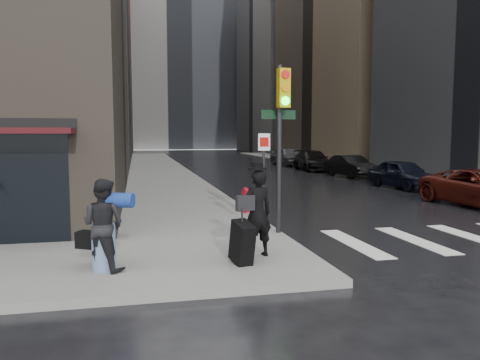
# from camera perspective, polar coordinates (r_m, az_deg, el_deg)

# --- Properties ---
(ground) EXTENTS (140.00, 140.00, 0.00)m
(ground) POSITION_cam_1_polar(r_m,az_deg,el_deg) (9.53, -2.98, -10.10)
(ground) COLOR black
(ground) RESTS_ON ground
(sidewalk_left) EXTENTS (4.00, 50.00, 0.15)m
(sidewalk_left) POSITION_cam_1_polar(r_m,az_deg,el_deg) (36.17, -10.09, 1.51)
(sidewalk_left) COLOR slate
(sidewalk_left) RESTS_ON ground
(sidewalk_right) EXTENTS (3.00, 50.00, 0.15)m
(sidewalk_right) POSITION_cam_1_polar(r_m,az_deg,el_deg) (39.13, 10.08, 1.81)
(sidewalk_right) COLOR slate
(sidewalk_right) RESTS_ON ground
(bldg_left_far) EXTENTS (22.00, 20.00, 26.00)m
(bldg_left_far) POSITION_cam_1_polar(r_m,az_deg,el_deg) (72.73, -22.09, 13.40)
(bldg_left_far) COLOR #562F1D
(bldg_left_far) RESTS_ON ground
(bldg_right_far) EXTENTS (22.00, 20.00, 25.00)m
(bldg_right_far) POSITION_cam_1_polar(r_m,az_deg,el_deg) (73.15, 9.98, 13.27)
(bldg_right_far) COLOR slate
(bldg_right_far) RESTS_ON ground
(bldg_distant) EXTENTS (40.00, 12.00, 32.00)m
(bldg_distant) POSITION_cam_1_polar(r_m,az_deg,el_deg) (88.40, -7.72, 14.24)
(bldg_distant) COLOR slate
(bldg_distant) RESTS_ON ground
(man_overcoat) EXTENTS (0.99, 1.14, 1.92)m
(man_overcoat) POSITION_cam_1_polar(r_m,az_deg,el_deg) (9.17, 1.73, -4.61)
(man_overcoat) COLOR black
(man_overcoat) RESTS_ON ground
(man_jeans) EXTENTS (1.11, 1.04, 1.65)m
(man_jeans) POSITION_cam_1_polar(r_m,az_deg,el_deg) (8.68, -16.34, -5.25)
(man_jeans) COLOR black
(man_jeans) RESTS_ON ground
(traffic_light) EXTENTS (1.01, 0.52, 4.08)m
(traffic_light) POSITION_cam_1_polar(r_m,az_deg,el_deg) (11.37, 4.85, 6.60)
(traffic_light) COLOR black
(traffic_light) RESTS_ON ground
(fire_hydrant) EXTENTS (0.45, 0.34, 0.78)m
(fire_hydrant) POSITION_cam_1_polar(r_m,az_deg,el_deg) (14.68, 0.65, -2.56)
(fire_hydrant) COLOR maroon
(fire_hydrant) RESTS_ON ground
(parked_car_1) EXTENTS (1.99, 4.19, 1.38)m
(parked_car_1) POSITION_cam_1_polar(r_m,az_deg,el_deg) (23.71, 19.24, 0.70)
(parked_car_1) COLOR black
(parked_car_1) RESTS_ON ground
(parked_car_2) EXTENTS (1.68, 4.12, 1.33)m
(parked_car_2) POSITION_cam_1_polar(r_m,az_deg,el_deg) (28.87, 13.37, 1.62)
(parked_car_2) COLOR black
(parked_car_2) RESTS_ON ground
(parked_car_3) EXTENTS (2.45, 5.07, 1.42)m
(parked_car_3) POSITION_cam_1_polar(r_m,az_deg,el_deg) (34.14, 8.86, 2.37)
(parked_car_3) COLOR black
(parked_car_3) RESTS_ON ground
(parked_car_4) EXTENTS (2.22, 4.68, 1.54)m
(parked_car_4) POSITION_cam_1_polar(r_m,az_deg,el_deg) (39.63, 5.84, 2.93)
(parked_car_4) COLOR #444449
(parked_car_4) RESTS_ON ground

